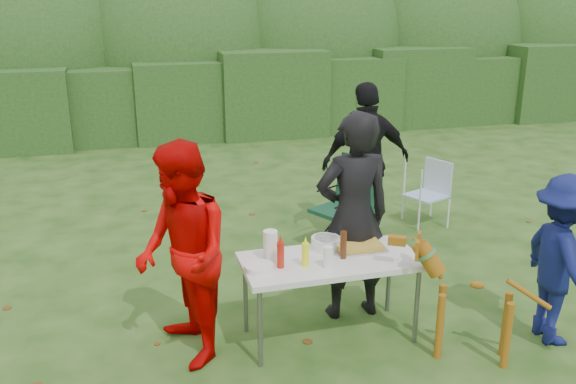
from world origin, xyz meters
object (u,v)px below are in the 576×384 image
object	(u,v)px
ketchup_bottle	(281,255)
paper_towel_roll	(270,246)
folding_table	(331,264)
child	(562,260)
mustard_bottle	(305,255)
person_black_puffy	(366,161)
lawn_chair	(426,193)
camping_chair	(342,205)
beer_bottle	(343,245)
person_cook	(353,217)
person_red_jacket	(183,255)
dog	(475,303)

from	to	relation	value
ketchup_bottle	paper_towel_roll	size ratio (longest dim) A/B	0.85
folding_table	child	world-z (taller)	child
mustard_bottle	paper_towel_roll	size ratio (longest dim) A/B	0.77
person_black_puffy	lawn_chair	distance (m)	1.07
camping_chair	lawn_chair	world-z (taller)	camping_chair
beer_bottle	folding_table	bearing A→B (deg)	168.73
lawn_chair	mustard_bottle	distance (m)	3.37
person_cook	paper_towel_roll	xyz separation A→B (m)	(-0.82, -0.23, -0.09)
mustard_bottle	person_red_jacket	bearing A→B (deg)	173.65
lawn_chair	beer_bottle	distance (m)	3.09
camping_chair	beer_bottle	xyz separation A→B (m)	(-0.68, -1.81, 0.32)
ketchup_bottle	camping_chair	bearing A→B (deg)	56.28
person_red_jacket	paper_towel_roll	bearing A→B (deg)	85.73
person_cook	lawn_chair	world-z (taller)	person_cook
folding_table	dog	size ratio (longest dim) A/B	1.45
camping_chair	mustard_bottle	size ratio (longest dim) A/B	5.40
person_red_jacket	beer_bottle	size ratio (longest dim) A/B	7.54
folding_table	child	bearing A→B (deg)	-16.62
person_cook	mustard_bottle	distance (m)	0.72
person_black_puffy	mustard_bottle	world-z (taller)	person_black_puffy
camping_chair	folding_table	bearing A→B (deg)	39.39
person_red_jacket	ketchup_bottle	bearing A→B (deg)	73.58
folding_table	person_black_puffy	size ratio (longest dim) A/B	0.79
lawn_chair	person_black_puffy	bearing A→B (deg)	-12.98
person_red_jacket	paper_towel_roll	distance (m)	0.73
person_red_jacket	folding_table	bearing A→B (deg)	78.34
folding_table	camping_chair	bearing A→B (deg)	66.46
person_black_puffy	child	size ratio (longest dim) A/B	1.28
person_cook	dog	bearing A→B (deg)	125.74
dog	beer_bottle	distance (m)	1.15
child	camping_chair	world-z (taller)	child
person_black_puffy	child	world-z (taller)	person_black_puffy
person_red_jacket	dog	world-z (taller)	person_red_jacket
mustard_bottle	person_cook	bearing A→B (deg)	36.17
person_black_puffy	mustard_bottle	size ratio (longest dim) A/B	9.45
ketchup_bottle	beer_bottle	distance (m)	0.55
person_cook	camping_chair	bearing A→B (deg)	-108.05
ketchup_bottle	beer_bottle	size ratio (longest dim) A/B	0.92
dog	ketchup_bottle	distance (m)	1.61
person_cook	camping_chair	size ratio (longest dim) A/B	1.78
mustard_bottle	ketchup_bottle	world-z (taller)	ketchup_bottle
person_cook	person_black_puffy	distance (m)	2.01
person_red_jacket	beer_bottle	xyz separation A→B (m)	(1.32, -0.04, -0.04)
folding_table	person_black_puffy	xyz separation A→B (m)	(1.20, 2.14, 0.26)
dog	folding_table	bearing A→B (deg)	0.31
beer_bottle	person_cook	bearing A→B (deg)	57.84
dog	mustard_bottle	bearing A→B (deg)	8.66
person_cook	ketchup_bottle	bearing A→B (deg)	26.08
child	beer_bottle	xyz separation A→B (m)	(-1.75, 0.53, 0.12)
person_red_jacket	ketchup_bottle	world-z (taller)	person_red_jacket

